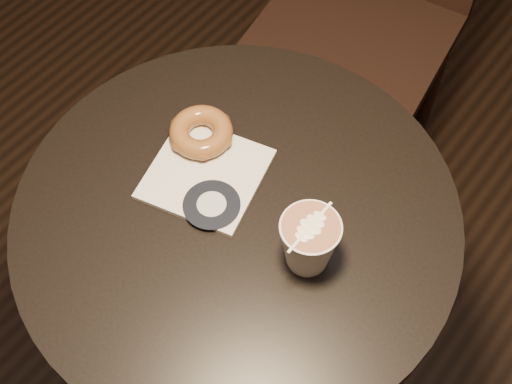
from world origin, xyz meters
TOP-DOWN VIEW (x-y plane):
  - cafe_table at (0.00, 0.00)m, footprint 0.70×0.70m
  - pastry_bag at (-0.08, 0.02)m, footprint 0.21×0.21m
  - doughnut at (-0.13, 0.07)m, footprint 0.10×0.10m
  - latte_cup at (0.13, 0.00)m, footprint 0.09×0.09m

SIDE VIEW (x-z plane):
  - cafe_table at x=0.00m, z-range 0.18..0.93m
  - pastry_bag at x=-0.08m, z-range 0.75..0.76m
  - doughnut at x=-0.13m, z-range 0.76..0.79m
  - latte_cup at x=0.13m, z-range 0.75..0.85m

